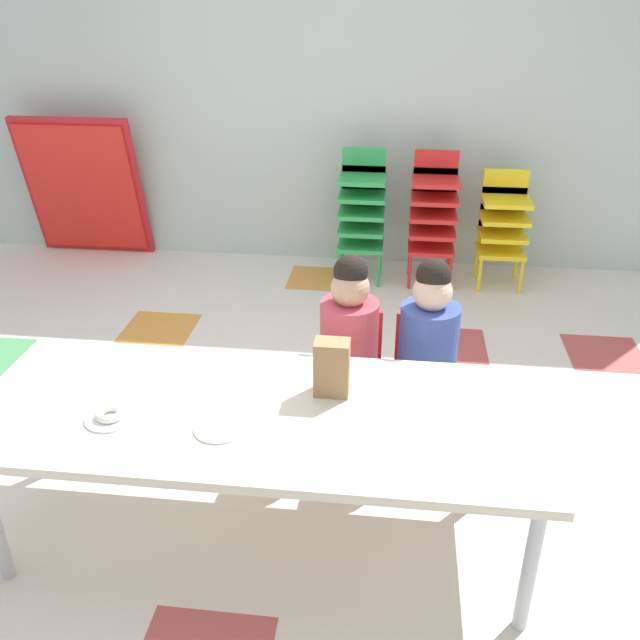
# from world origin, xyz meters

# --- Properties ---
(ground_plane) EXTENTS (6.13, 4.54, 0.02)m
(ground_plane) POSITION_xyz_m (-0.00, 0.00, -0.01)
(ground_plane) COLOR silver
(back_wall) EXTENTS (6.13, 0.10, 2.60)m
(back_wall) POSITION_xyz_m (0.00, 2.27, 1.30)
(back_wall) COLOR #B2C1B7
(back_wall) RESTS_ON ground_plane
(craft_table) EXTENTS (2.00, 0.83, 0.57)m
(craft_table) POSITION_xyz_m (0.11, -0.71, 0.52)
(craft_table) COLOR beige
(craft_table) RESTS_ON ground_plane
(seated_child_near_camera) EXTENTS (0.33, 0.33, 0.92)m
(seated_child_near_camera) POSITION_xyz_m (0.36, -0.06, 0.55)
(seated_child_near_camera) COLOR red
(seated_child_near_camera) RESTS_ON ground_plane
(seated_child_middle_seat) EXTENTS (0.32, 0.32, 0.92)m
(seated_child_middle_seat) POSITION_xyz_m (0.71, -0.06, 0.55)
(seated_child_middle_seat) COLOR red
(seated_child_middle_seat) RESTS_ON ground_plane
(kid_chair_green_stack) EXTENTS (0.32, 0.30, 0.92)m
(kid_chair_green_stack) POSITION_xyz_m (0.30, 1.87, 0.52)
(kid_chair_green_stack) COLOR green
(kid_chair_green_stack) RESTS_ON ground_plane
(kid_chair_red_stack) EXTENTS (0.32, 0.30, 0.92)m
(kid_chair_red_stack) POSITION_xyz_m (0.80, 1.87, 0.52)
(kid_chair_red_stack) COLOR red
(kid_chair_red_stack) RESTS_ON ground_plane
(kid_chair_yellow_stack) EXTENTS (0.32, 0.30, 0.80)m
(kid_chair_yellow_stack) POSITION_xyz_m (1.28, 1.87, 0.46)
(kid_chair_yellow_stack) COLOR yellow
(kid_chair_yellow_stack) RESTS_ON ground_plane
(folded_activity_table) EXTENTS (0.90, 0.29, 1.09)m
(folded_activity_table) POSITION_xyz_m (-1.83, 2.07, 0.54)
(folded_activity_table) COLOR red
(folded_activity_table) RESTS_ON ground_plane
(paper_bag_brown) EXTENTS (0.13, 0.09, 0.22)m
(paper_bag_brown) POSITION_xyz_m (0.34, -0.57, 0.68)
(paper_bag_brown) COLOR #9E754C
(paper_bag_brown) RESTS_ON craft_table
(paper_plate_near_edge) EXTENTS (0.18, 0.18, 0.01)m
(paper_plate_near_edge) POSITION_xyz_m (-0.43, -0.83, 0.57)
(paper_plate_near_edge) COLOR white
(paper_plate_near_edge) RESTS_ON craft_table
(paper_plate_center_table) EXTENTS (0.18, 0.18, 0.01)m
(paper_plate_center_table) POSITION_xyz_m (-0.03, -0.85, 0.57)
(paper_plate_center_table) COLOR white
(paper_plate_center_table) RESTS_ON craft_table
(donut_powdered_on_plate) EXTENTS (0.10, 0.10, 0.03)m
(donut_powdered_on_plate) POSITION_xyz_m (-0.43, -0.83, 0.59)
(donut_powdered_on_plate) COLOR white
(donut_powdered_on_plate) RESTS_ON craft_table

